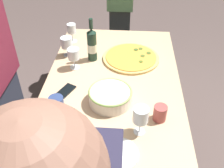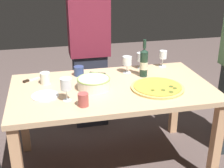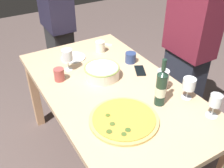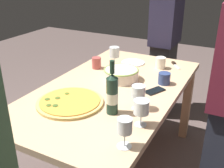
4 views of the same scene
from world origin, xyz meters
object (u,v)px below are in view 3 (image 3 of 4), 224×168
Objects in this scene: pizza at (124,119)px; person_guest_left at (58,25)px; serving_bowl at (102,71)px; wine_glass_by_bottle at (215,101)px; wine_glass_near_pizza at (189,85)px; dining_table at (112,97)px; wine_glass_far_left at (163,76)px; wine_glass_far_right at (67,56)px; cell_phone at (140,71)px; side_plate at (73,58)px; person_host at (188,50)px; cup_ceramic at (59,75)px; cup_amber at (131,58)px; wine_bottle at (161,88)px; cup_spare at (100,47)px; pizza_knife at (102,43)px.

person_guest_left reaches higher than pizza.
wine_glass_by_bottle is (0.72, 0.36, 0.06)m from serving_bowl.
wine_glass_near_pizza is 0.97× the size of wine_glass_by_bottle.
wine_glass_near_pizza is at bearing -179.16° from wine_glass_by_bottle.
pizza is 0.49m from wine_glass_near_pizza.
wine_glass_far_left is (0.20, 0.28, 0.20)m from dining_table.
cell_phone is (0.30, 0.47, -0.12)m from wine_glass_far_right.
person_host is at bearing 61.15° from side_plate.
person_guest_left reaches higher than cup_ceramic.
cup_ceramic is at bearing -134.02° from wine_glass_near_pizza.
cup_amber is 0.60× the size of cell_phone.
cell_phone is (0.16, -0.01, -0.04)m from cup_amber.
wine_glass_by_bottle is 0.10× the size of person_guest_left.
wine_bottle is 0.20× the size of person_host.
dining_table is at bearing 160.86° from pizza.
serving_bowl is 0.45m from wine_glass_far_left.
wine_bottle is 3.39× the size of cup_spare.
wine_glass_far_right is 1.97× the size of cup_amber.
cup_spare is (-0.37, 0.18, -0.00)m from serving_bowl.
wine_glass_by_bottle is at bearing 37.87° from cup_ceramic.
pizza is 0.87m from side_plate.
pizza_knife is at bearing 124.16° from cup_ceramic.
serving_bowl reaches higher than pizza_knife.
serving_bowl is 1.75× the size of wine_glass_near_pizza.
cup_spare is (-0.25, 0.47, 0.00)m from cup_ceramic.
wine_glass_far_left is at bearing 135.49° from wine_bottle.
dining_table is 0.38m from pizza.
dining_table is at bearing -152.15° from wine_bottle.
wine_glass_far_right is 1.82× the size of cup_ceramic.
wine_glass_far_right reaches higher than dining_table.
serving_bowl is at bearing 10.90° from side_plate.
wine_bottle reaches higher than dining_table.
pizza is 0.72m from wine_glass_far_right.
cell_phone is 1.09m from person_guest_left.
pizza_knife is at bearing -53.94° from person_host.
wine_bottle is at bearing -6.24° from pizza_knife.
pizza_knife is at bearing 157.16° from dining_table.
cell_phone is 0.49m from person_host.
dining_table is 4.93× the size of wine_bottle.
cup_amber is at bearing 143.11° from pizza.
person_guest_left reaches higher than cup_amber.
cell_phone is (-0.43, -0.07, -0.10)m from wine_glass_near_pizza.
serving_bowl is at bearing 0.06° from person_guest_left.
person_host reaches higher than dining_table.
wine_bottle is at bearing 27.85° from dining_table.
wine_glass_by_bottle is 0.80m from cup_amber.
cell_phone is at bearing 1.94° from pizza_knife.
side_plate is 0.13× the size of person_host.
wine_glass_far_left is 0.88× the size of wine_glass_far_right.
wine_bottle reaches higher than wine_glass_by_bottle.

